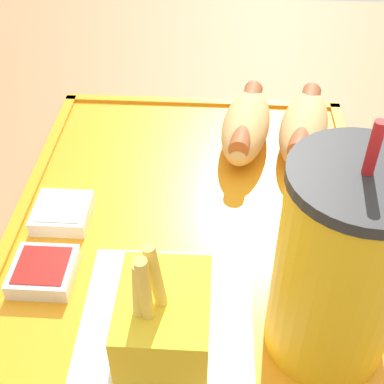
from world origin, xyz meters
name	(u,v)px	position (x,y,z in m)	size (l,w,h in m)	color
food_tray	(192,219)	(0.00, -0.03, 0.72)	(0.43, 0.35, 0.01)	orange
paper_napkin	(166,328)	(0.13, -0.04, 0.73)	(0.16, 0.14, 0.00)	white
soda_cup	(341,267)	(0.13, 0.08, 0.81)	(0.09, 0.09, 0.20)	gold
hot_dog_far	(304,126)	(-0.13, 0.09, 0.75)	(0.15, 0.08, 0.05)	tan
hot_dog_near	(246,124)	(-0.13, 0.03, 0.75)	(0.14, 0.07, 0.05)	tan
fries_carton	(163,319)	(0.14, -0.04, 0.76)	(0.08, 0.07, 0.11)	gold
sauce_cup_mayo	(62,212)	(0.01, -0.15, 0.73)	(0.05, 0.05, 0.02)	silver
sauce_cup_ketchup	(43,271)	(0.08, -0.15, 0.73)	(0.05, 0.05, 0.02)	silver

